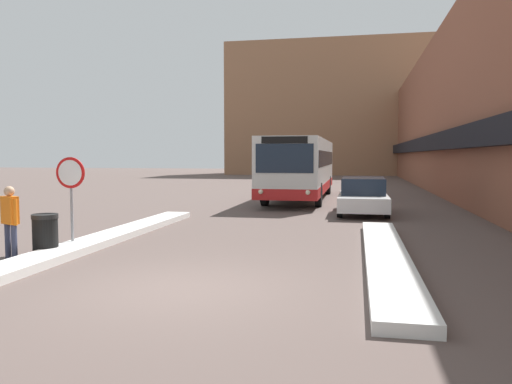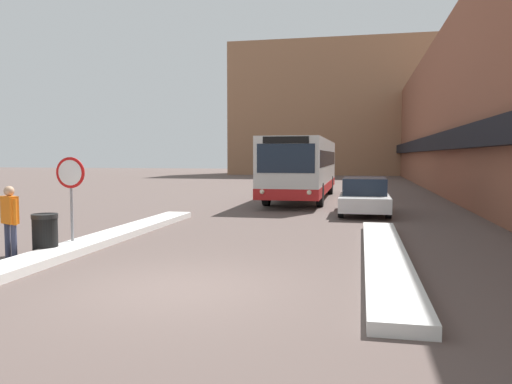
{
  "view_description": "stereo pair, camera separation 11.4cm",
  "coord_description": "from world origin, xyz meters",
  "px_view_note": "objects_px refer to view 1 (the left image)",
  "views": [
    {
      "loc": [
        2.94,
        -7.97,
        2.28
      ],
      "look_at": [
        0.17,
        5.7,
        1.27
      ],
      "focal_mm": 35.0,
      "sensor_mm": 36.0,
      "label": 1
    },
    {
      "loc": [
        3.05,
        -7.95,
        2.28
      ],
      "look_at": [
        0.17,
        5.7,
        1.27
      ],
      "focal_mm": 35.0,
      "sensor_mm": 36.0,
      "label": 2
    }
  ],
  "objects_px": {
    "parked_car_front": "(363,196)",
    "city_bus": "(301,167)",
    "trash_bin": "(45,234)",
    "pedestrian": "(10,216)",
    "stop_sign": "(71,183)"
  },
  "relations": [
    {
      "from": "parked_car_front",
      "to": "city_bus",
      "type": "bearing_deg",
      "value": 117.27
    },
    {
      "from": "city_bus",
      "to": "trash_bin",
      "type": "height_order",
      "value": "city_bus"
    },
    {
      "from": "city_bus",
      "to": "pedestrian",
      "type": "distance_m",
      "value": 17.33
    },
    {
      "from": "city_bus",
      "to": "parked_car_front",
      "type": "xyz_separation_m",
      "value": [
        3.15,
        -6.11,
        -1.0
      ]
    },
    {
      "from": "city_bus",
      "to": "parked_car_front",
      "type": "relative_size",
      "value": 2.69
    },
    {
      "from": "trash_bin",
      "to": "city_bus",
      "type": "bearing_deg",
      "value": 75.64
    },
    {
      "from": "city_bus",
      "to": "stop_sign",
      "type": "distance_m",
      "value": 15.72
    },
    {
      "from": "pedestrian",
      "to": "city_bus",
      "type": "bearing_deg",
      "value": 100.75
    },
    {
      "from": "city_bus",
      "to": "trash_bin",
      "type": "xyz_separation_m",
      "value": [
        -4.11,
        -16.06,
        -1.23
      ]
    },
    {
      "from": "city_bus",
      "to": "stop_sign",
      "type": "bearing_deg",
      "value": -104.57
    },
    {
      "from": "parked_car_front",
      "to": "stop_sign",
      "type": "relative_size",
      "value": 2.04
    },
    {
      "from": "stop_sign",
      "to": "trash_bin",
      "type": "distance_m",
      "value": 1.44
    },
    {
      "from": "city_bus",
      "to": "trash_bin",
      "type": "relative_size",
      "value": 13.04
    },
    {
      "from": "parked_car_front",
      "to": "stop_sign",
      "type": "distance_m",
      "value": 11.58
    },
    {
      "from": "city_bus",
      "to": "trash_bin",
      "type": "bearing_deg",
      "value": -104.36
    }
  ]
}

